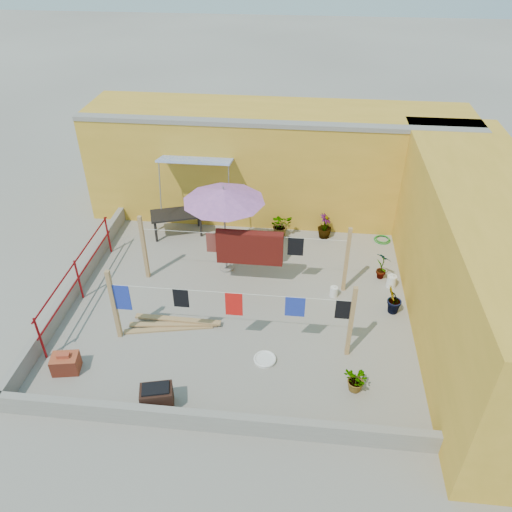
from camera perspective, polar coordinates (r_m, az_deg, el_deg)
name	(u,v)px	position (r m, az deg, el deg)	size (l,w,h in m)	color
ground	(240,303)	(12.11, -1.86, -5.40)	(80.00, 80.00, 0.00)	#9E998E
wall_back	(276,162)	(15.19, 2.33, 10.69)	(11.00, 3.27, 3.21)	gold
wall_right	(479,263)	(11.70, 24.10, -0.72)	(2.40, 9.00, 3.20)	gold
parapet_front	(213,422)	(9.53, -4.94, -18.33)	(8.30, 0.16, 0.44)	gray
parapet_left	(76,285)	(13.09, -19.90, -3.10)	(0.16, 7.30, 0.44)	gray
red_railing	(77,274)	(12.56, -19.74, -1.94)	(0.05, 4.20, 1.10)	maroon
clothesline_rig	(247,255)	(11.87, -1.05, 0.10)	(5.09, 2.35, 1.80)	tan
patio_umbrella	(224,196)	(12.06, -3.72, 6.88)	(2.46, 2.46, 2.43)	gray
outdoor_table	(177,215)	(14.52, -9.06, 4.63)	(1.62, 1.16, 0.68)	black
brick_stack	(66,363)	(11.13, -20.93, -11.39)	(0.60, 0.48, 0.47)	#B13F28
lumber_pile	(173,324)	(11.61, -9.42, -7.68)	(2.14, 0.60, 0.13)	tan
brazier	(157,398)	(9.95, -11.25, -15.59)	(0.68, 0.53, 0.54)	black
white_basin	(265,359)	(10.72, 1.02, -11.72)	(0.48, 0.48, 0.08)	silver
water_jug_a	(334,292)	(12.38, 8.88, -4.04)	(0.19, 0.19, 0.30)	silver
water_jug_b	(391,281)	(12.97, 15.22, -2.80)	(0.24, 0.24, 0.37)	silver
green_hose	(382,239)	(14.78, 14.23, 1.85)	(0.47, 0.47, 0.07)	#1B7D22
plant_back_a	(281,225)	(14.41, 2.85, 3.57)	(0.63, 0.54, 0.70)	#1E5B1A
plant_back_b	(325,226)	(14.44, 7.86, 3.39)	(0.41, 0.41, 0.73)	#1E5B1A
plant_right_a	(383,265)	(13.06, 14.27, -1.05)	(0.42, 0.28, 0.80)	#1E5B1A
plant_right_b	(394,300)	(12.03, 15.46, -4.88)	(0.42, 0.34, 0.77)	#1E5B1A
plant_right_c	(357,381)	(10.21, 11.49, -13.77)	(0.49, 0.43, 0.55)	#1E5B1A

